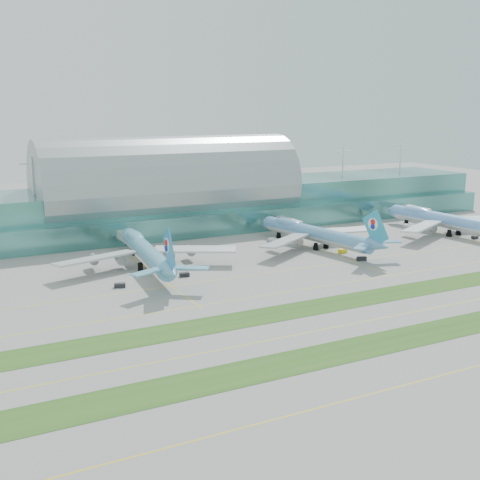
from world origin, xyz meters
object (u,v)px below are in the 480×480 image
airliner_b (145,250)px  airliner_c (314,233)px  terminal (169,199)px  airliner_d (447,220)px

airliner_b → airliner_c: bearing=4.8°
terminal → airliner_c: terminal is taller
terminal → airliner_d: (107.17, -68.10, -7.69)m
airliner_b → terminal: bearing=68.1°
airliner_b → airliner_c: 71.33m
terminal → airliner_c: bearing=-58.2°
terminal → airliner_b: size_ratio=4.56×
terminal → airliner_c: size_ratio=4.71×
terminal → airliner_d: 127.21m
terminal → airliner_d: size_ratio=4.42×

